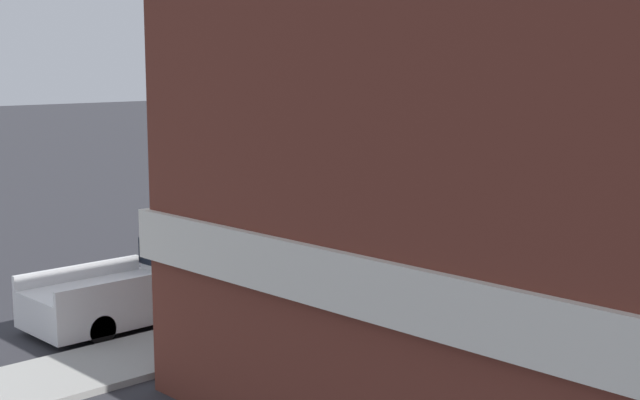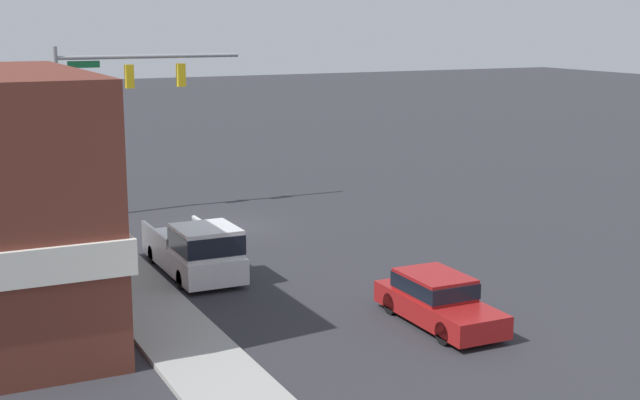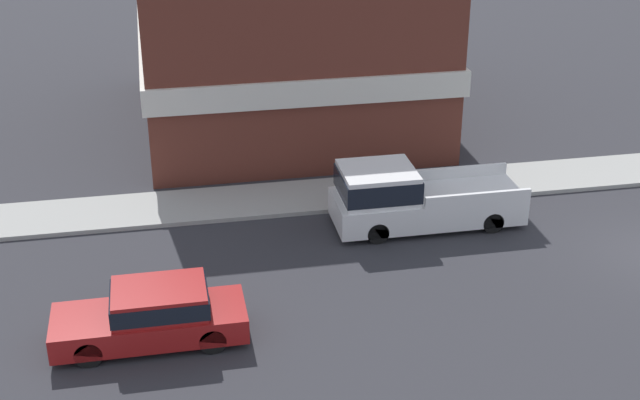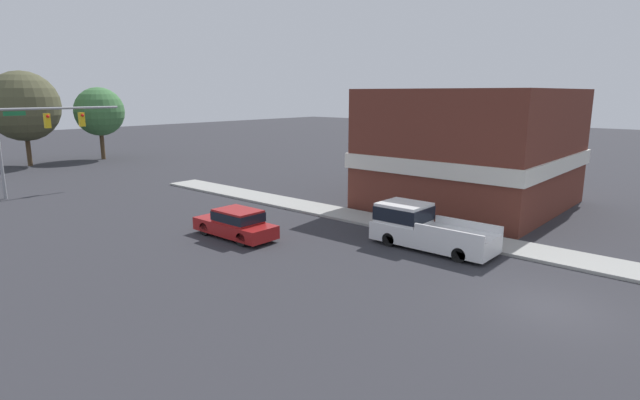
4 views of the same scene
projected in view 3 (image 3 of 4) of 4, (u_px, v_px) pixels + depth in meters
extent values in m
cube|color=#9E9E99|center=(576.00, 175.00, 30.74)|extent=(2.40, 60.00, 0.14)
cylinder|color=black|center=(88.00, 354.00, 20.79)|extent=(0.22, 0.66, 0.66)
cylinder|color=black|center=(91.00, 318.00, 22.15)|extent=(0.22, 0.66, 0.66)
cylinder|color=black|center=(212.00, 340.00, 21.29)|extent=(0.22, 0.66, 0.66)
cylinder|color=black|center=(207.00, 306.00, 22.65)|extent=(0.22, 0.66, 0.66)
cube|color=maroon|center=(150.00, 323.00, 21.64)|extent=(1.75, 4.67, 0.65)
cube|color=maroon|center=(159.00, 299.00, 21.41)|extent=(1.61, 2.24, 0.64)
cube|color=black|center=(159.00, 299.00, 21.41)|extent=(1.63, 2.33, 0.45)
cylinder|color=black|center=(378.00, 233.00, 26.28)|extent=(0.22, 0.66, 0.66)
cylinder|color=black|center=(363.00, 206.00, 27.94)|extent=(0.22, 0.66, 0.66)
cylinder|color=black|center=(493.00, 222.00, 26.90)|extent=(0.22, 0.66, 0.66)
cylinder|color=black|center=(472.00, 196.00, 28.55)|extent=(0.22, 0.66, 0.66)
cube|color=white|center=(427.00, 206.00, 27.30)|extent=(2.09, 5.77, 0.85)
cube|color=white|center=(378.00, 183.00, 26.64)|extent=(1.98, 2.19, 0.94)
cube|color=black|center=(378.00, 183.00, 26.64)|extent=(2.00, 2.28, 0.66)
cube|color=white|center=(478.00, 198.00, 26.38)|extent=(0.12, 3.28, 0.35)
cube|color=white|center=(457.00, 172.00, 28.12)|extent=(0.12, 3.28, 0.35)
cube|color=brown|center=(282.00, 28.00, 34.43)|extent=(11.95, 10.73, 7.39)
cube|color=silver|center=(283.00, 44.00, 34.71)|extent=(12.25, 11.03, 0.90)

